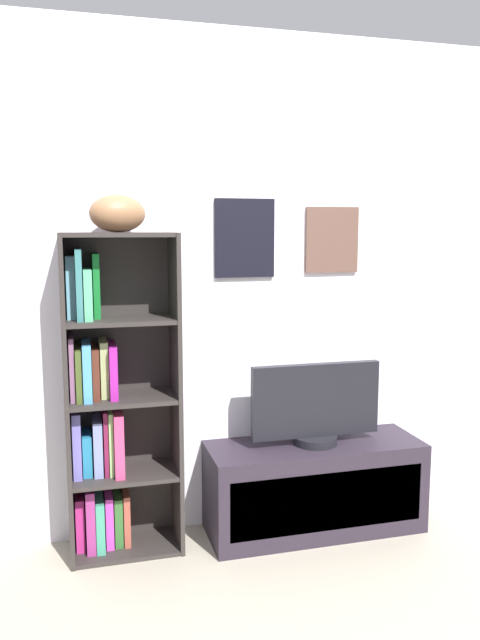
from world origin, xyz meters
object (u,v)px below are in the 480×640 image
bookshelf (109,408)px  tv_stand (314,487)px  football (118,214)px  television (316,405)px

bookshelf → tv_stand: 1.11m
bookshelf → tv_stand: bookshelf is taller
football → television: (0.94, -0.05, -0.93)m
tv_stand → television: size_ratio=1.64×
tv_stand → television: bearing=90.0°
football → tv_stand: size_ratio=0.23×
football → television: bearing=-2.8°
bookshelf → television: size_ratio=2.28×
bookshelf → television: bearing=-4.4°
tv_stand → television: (-0.00, 0.00, 0.42)m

